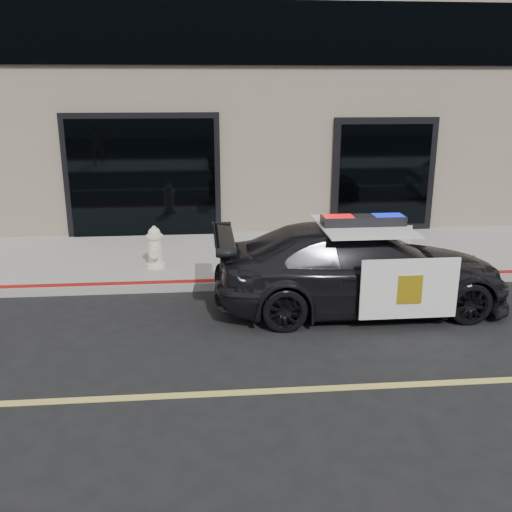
{
  "coord_description": "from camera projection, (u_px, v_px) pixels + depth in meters",
  "views": [
    {
      "loc": [
        0.36,
        -5.9,
        3.45
      ],
      "look_at": [
        1.1,
        2.2,
        1.0
      ],
      "focal_mm": 40.0,
      "sensor_mm": 36.0,
      "label": 1
    }
  ],
  "objects": [
    {
      "name": "police_car",
      "position": [
        361.0,
        267.0,
        9.01
      ],
      "size": [
        2.13,
        4.65,
        1.52
      ],
      "color": "black",
      "rests_on": "ground"
    },
    {
      "name": "ground",
      "position": [
        179.0,
        396.0,
        6.58
      ],
      "size": [
        120.0,
        120.0,
        0.0
      ],
      "primitive_type": "plane",
      "color": "black",
      "rests_on": "ground"
    },
    {
      "name": "fire_hydrant",
      "position": [
        155.0,
        248.0,
        10.63
      ],
      "size": [
        0.36,
        0.5,
        0.79
      ],
      "color": "white",
      "rests_on": "sidewalk_n"
    },
    {
      "name": "sidewalk_n",
      "position": [
        189.0,
        258.0,
        11.57
      ],
      "size": [
        60.0,
        3.5,
        0.15
      ],
      "primitive_type": "cube",
      "color": "gray",
      "rests_on": "ground"
    }
  ]
}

